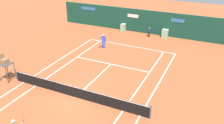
{
  "coord_description": "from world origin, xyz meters",
  "views": [
    {
      "loc": [
        9.22,
        -12.89,
        10.64
      ],
      "look_at": [
        0.58,
        5.41,
        0.8
      ],
      "focal_mm": 38.4,
      "sensor_mm": 36.0,
      "label": 1
    }
  ],
  "objects_px": {
    "umpire_chair": "(5,63)",
    "tennis_ball_mid_court": "(93,72)",
    "ball_kid_centre_post": "(149,32)",
    "player_on_baseline": "(103,40)",
    "tennis_ball_near_service_line": "(60,75)"
  },
  "relations": [
    {
      "from": "player_on_baseline",
      "to": "umpire_chair",
      "type": "bearing_deg",
      "value": 51.73
    },
    {
      "from": "player_on_baseline",
      "to": "tennis_ball_mid_court",
      "type": "relative_size",
      "value": 27.56
    },
    {
      "from": "player_on_baseline",
      "to": "tennis_ball_near_service_line",
      "type": "distance_m",
      "value": 7.56
    },
    {
      "from": "ball_kid_centre_post",
      "to": "tennis_ball_near_service_line",
      "type": "bearing_deg",
      "value": 82.4
    },
    {
      "from": "tennis_ball_near_service_line",
      "to": "player_on_baseline",
      "type": "bearing_deg",
      "value": 85.57
    },
    {
      "from": "ball_kid_centre_post",
      "to": "tennis_ball_mid_court",
      "type": "distance_m",
      "value": 11.72
    },
    {
      "from": "player_on_baseline",
      "to": "ball_kid_centre_post",
      "type": "height_order",
      "value": "player_on_baseline"
    },
    {
      "from": "umpire_chair",
      "to": "tennis_ball_mid_court",
      "type": "distance_m",
      "value": 7.69
    },
    {
      "from": "umpire_chair",
      "to": "tennis_ball_mid_court",
      "type": "relative_size",
      "value": 35.55
    },
    {
      "from": "tennis_ball_near_service_line",
      "to": "tennis_ball_mid_court",
      "type": "relative_size",
      "value": 1.0
    },
    {
      "from": "ball_kid_centre_post",
      "to": "player_on_baseline",
      "type": "bearing_deg",
      "value": 68.65
    },
    {
      "from": "player_on_baseline",
      "to": "tennis_ball_mid_court",
      "type": "distance_m",
      "value": 5.99
    },
    {
      "from": "ball_kid_centre_post",
      "to": "tennis_ball_near_service_line",
      "type": "relative_size",
      "value": 18.32
    },
    {
      "from": "tennis_ball_near_service_line",
      "to": "tennis_ball_mid_court",
      "type": "height_order",
      "value": "same"
    },
    {
      "from": "tennis_ball_mid_court",
      "to": "ball_kid_centre_post",
      "type": "bearing_deg",
      "value": 81.44
    }
  ]
}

